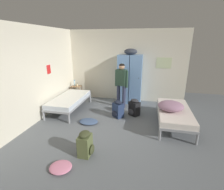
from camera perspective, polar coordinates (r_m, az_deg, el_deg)
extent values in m
plane|color=slate|center=(4.62, -0.74, -12.31)|extent=(8.53, 8.53, 0.00)
cube|color=beige|center=(6.70, 4.64, 9.80)|extent=(4.64, 0.06, 2.76)
cube|color=beige|center=(5.13, -26.67, 5.43)|extent=(0.06, 5.33, 2.76)
cube|color=beige|center=(6.60, 17.31, 10.42)|extent=(0.55, 0.01, 0.40)
cube|color=red|center=(5.83, -20.82, 8.17)|extent=(0.01, 0.20, 0.28)
cube|color=#6B93C6|center=(6.48, 4.05, 5.44)|extent=(0.44, 0.52, 1.85)
cylinder|color=black|center=(6.17, 4.79, 5.98)|extent=(0.02, 0.03, 0.02)
cube|color=#6B93C6|center=(6.43, 8.11, 5.21)|extent=(0.44, 0.52, 1.85)
cylinder|color=black|center=(6.13, 9.07, 5.73)|extent=(0.02, 0.03, 0.02)
ellipsoid|color=#333842|center=(6.31, 6.39, 14.53)|extent=(0.48, 0.36, 0.22)
cylinder|color=#99704C|center=(7.05, -13.70, 0.53)|extent=(0.03, 0.03, 0.55)
cylinder|color=#99704C|center=(6.91, -11.09, 0.35)|extent=(0.03, 0.03, 0.55)
cylinder|color=#99704C|center=(7.28, -12.78, 1.15)|extent=(0.03, 0.03, 0.55)
cylinder|color=#99704C|center=(7.14, -10.24, 0.99)|extent=(0.03, 0.03, 0.55)
cube|color=#99704C|center=(7.12, -11.92, 0.13)|extent=(0.38, 0.30, 0.02)
cube|color=#99704C|center=(7.02, -12.11, 2.98)|extent=(0.38, 0.30, 0.02)
cylinder|color=gray|center=(6.10, 23.14, -4.55)|extent=(0.06, 0.06, 0.28)
cylinder|color=gray|center=(5.99, 15.23, -4.09)|extent=(0.06, 0.06, 0.28)
cylinder|color=gray|center=(4.49, 27.06, -13.39)|extent=(0.06, 0.06, 0.28)
cylinder|color=gray|center=(4.34, 16.02, -13.08)|extent=(0.06, 0.06, 0.28)
cube|color=gray|center=(5.13, 20.42, -6.40)|extent=(0.90, 1.90, 0.06)
cube|color=silver|center=(5.09, 20.55, -5.37)|extent=(0.87, 1.84, 0.14)
cube|color=silver|center=(5.06, 20.64, -4.59)|extent=(0.86, 1.82, 0.01)
cylinder|color=gray|center=(5.55, -22.31, -6.69)|extent=(0.06, 0.06, 0.28)
cylinder|color=gray|center=(5.13, -14.49, -7.88)|extent=(0.06, 0.06, 0.28)
cylinder|color=gray|center=(7.01, -13.92, -0.75)|extent=(0.06, 0.06, 0.28)
cylinder|color=gray|center=(6.69, -7.45, -1.28)|extent=(0.06, 0.06, 0.28)
cube|color=gray|center=(6.00, -14.28, -2.25)|extent=(0.90, 1.90, 0.06)
cube|color=silver|center=(5.97, -14.35, -1.35)|extent=(0.87, 1.84, 0.14)
cube|color=white|center=(5.94, -14.41, -0.67)|extent=(0.86, 1.82, 0.01)
ellipsoid|color=gray|center=(4.88, 19.47, -3.56)|extent=(0.69, 0.62, 0.26)
cylinder|color=#2D334C|center=(6.01, 4.08, -0.62)|extent=(0.12, 0.12, 0.83)
cylinder|color=#2D334C|center=(6.11, 2.22, -0.29)|extent=(0.12, 0.12, 0.83)
cube|color=#284233|center=(5.88, 3.26, 6.00)|extent=(0.39, 0.30, 0.57)
cylinder|color=#284233|center=(5.80, 5.12, 5.37)|extent=(0.08, 0.08, 0.59)
cylinder|color=#284233|center=(5.99, 1.45, 5.84)|extent=(0.08, 0.08, 0.59)
sphere|color=tan|center=(5.81, 3.33, 9.65)|extent=(0.20, 0.20, 0.20)
ellipsoid|color=black|center=(5.81, 3.34, 10.14)|extent=(0.19, 0.19, 0.11)
cylinder|color=#B2DBEA|center=(7.04, -12.70, 3.99)|extent=(0.06, 0.06, 0.22)
cylinder|color=#2666B2|center=(7.01, -12.77, 4.98)|extent=(0.03, 0.03, 0.03)
cylinder|color=beige|center=(6.94, -11.75, 3.43)|extent=(0.05, 0.05, 0.12)
cylinder|color=black|center=(6.92, -11.79, 4.02)|extent=(0.03, 0.03, 0.03)
cube|color=black|center=(5.51, 7.65, -4.58)|extent=(0.40, 0.39, 0.46)
ellipsoid|color=#2D2D33|center=(5.44, 6.48, -5.76)|extent=(0.24, 0.22, 0.20)
ellipsoid|color=#2D2D33|center=(5.41, 7.76, -1.94)|extent=(0.36, 0.35, 0.10)
cube|color=black|center=(5.65, 8.01, -3.77)|extent=(0.05, 0.05, 0.32)
cube|color=black|center=(5.53, 9.30, -4.29)|extent=(0.05, 0.05, 0.32)
cube|color=#566038|center=(3.72, -9.21, -16.63)|extent=(0.24, 0.32, 0.46)
ellipsoid|color=#383D23|center=(3.72, -6.89, -18.06)|extent=(0.08, 0.24, 0.20)
ellipsoid|color=#383D23|center=(3.57, -9.43, -13.06)|extent=(0.22, 0.29, 0.10)
cube|color=black|center=(3.69, -11.79, -16.69)|extent=(0.02, 0.05, 0.32)
cube|color=black|center=(3.82, -10.66, -15.28)|extent=(0.02, 0.05, 0.32)
cube|color=navy|center=(5.33, 2.09, -5.22)|extent=(0.40, 0.39, 0.46)
ellipsoid|color=black|center=(5.28, 0.78, -6.42)|extent=(0.23, 0.22, 0.20)
ellipsoid|color=black|center=(5.23, 2.12, -2.50)|extent=(0.36, 0.35, 0.10)
cube|color=black|center=(5.46, 2.66, -4.38)|extent=(0.05, 0.05, 0.32)
cube|color=black|center=(5.33, 3.83, -4.96)|extent=(0.05, 0.05, 0.32)
ellipsoid|color=pink|center=(3.59, -17.15, -22.51)|extent=(0.43, 0.40, 0.09)
ellipsoid|color=#42567A|center=(5.08, -8.00, -8.93)|extent=(0.56, 0.43, 0.09)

